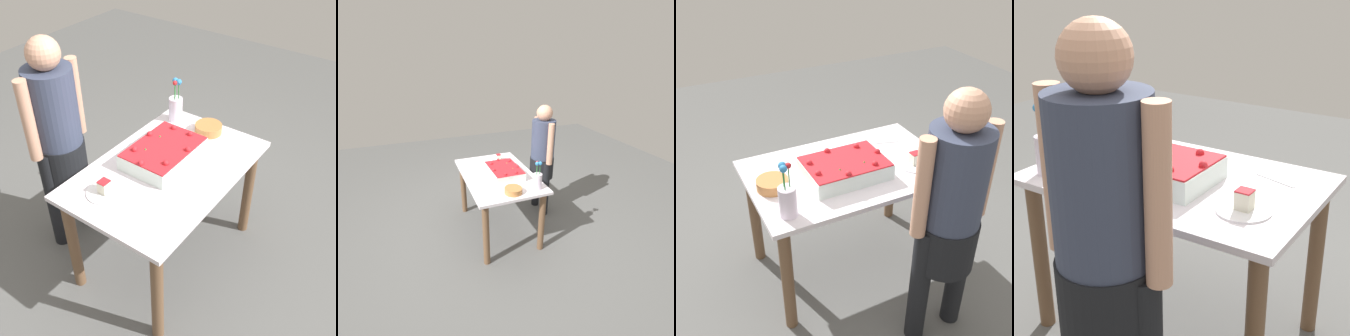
{
  "view_description": "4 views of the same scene",
  "coord_description": "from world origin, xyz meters",
  "views": [
    {
      "loc": [
        1.62,
        1.17,
        2.31
      ],
      "look_at": [
        0.05,
        0.05,
        0.82
      ],
      "focal_mm": 45.0,
      "sensor_mm": 36.0,
      "label": 1
    },
    {
      "loc": [
        -2.62,
        0.9,
        2.11
      ],
      "look_at": [
        -0.08,
        -0.07,
        0.87
      ],
      "focal_mm": 28.0,
      "sensor_mm": 36.0,
      "label": 2
    },
    {
      "loc": [
        -0.99,
        -1.93,
        2.13
      ],
      "look_at": [
        -0.05,
        -0.05,
        0.82
      ],
      "focal_mm": 45.0,
      "sensor_mm": 36.0,
      "label": 3
    },
    {
      "loc": [
        1.11,
        -1.69,
        1.61
      ],
      "look_at": [
        0.01,
        0.03,
        0.8
      ],
      "focal_mm": 55.0,
      "sensor_mm": 36.0,
      "label": 4
    }
  ],
  "objects": [
    {
      "name": "ground_plane",
      "position": [
        0.0,
        0.0,
        0.0
      ],
      "size": [
        8.0,
        8.0,
        0.0
      ],
      "primitive_type": "plane",
      "color": "#5B5C5B"
    },
    {
      "name": "dining_table",
      "position": [
        0.0,
        0.0,
        0.63
      ],
      "size": [
        1.22,
        0.79,
        0.77
      ],
      "color": "silver",
      "rests_on": "ground_plane"
    },
    {
      "name": "sheet_cake",
      "position": [
        -0.05,
        -0.06,
        0.82
      ],
      "size": [
        0.48,
        0.34,
        0.12
      ],
      "color": "white",
      "rests_on": "dining_table"
    },
    {
      "name": "serving_plate_with_slice",
      "position": [
        0.39,
        -0.14,
        0.79
      ],
      "size": [
        0.21,
        0.21,
        0.08
      ],
      "color": "white",
      "rests_on": "dining_table"
    },
    {
      "name": "cake_knife",
      "position": [
        0.37,
        0.18,
        0.77
      ],
      "size": [
        0.2,
        0.08,
        0.0
      ],
      "primitive_type": "cube",
      "rotation": [
        0.0,
        0.0,
        6.0
      ],
      "color": "silver",
      "rests_on": "dining_table"
    },
    {
      "name": "flower_vase",
      "position": [
        -0.48,
        -0.27,
        0.88
      ],
      "size": [
        0.09,
        0.09,
        0.31
      ],
      "color": "white",
      "rests_on": "dining_table"
    },
    {
      "name": "fruit_bowl",
      "position": [
        -0.48,
        -0.0,
        0.8
      ],
      "size": [
        0.18,
        0.18,
        0.06
      ],
      "primitive_type": "cylinder",
      "color": "#BD7A40",
      "rests_on": "dining_table"
    },
    {
      "name": "person_standing",
      "position": [
        0.21,
        -0.69,
        0.85
      ],
      "size": [
        0.45,
        0.31,
        1.49
      ],
      "rotation": [
        0.0,
        0.0,
        1.57
      ],
      "color": "black",
      "rests_on": "ground_plane"
    }
  ]
}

